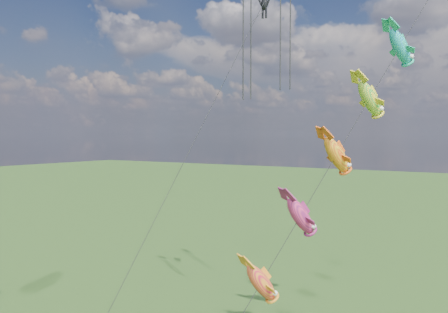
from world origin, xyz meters
The scene contains 2 objects.
fish_windsock_rig centered at (17.62, 3.38, 11.25)m, with size 7.16×14.37×20.08m.
parafoil_rig centered at (11.15, 7.70, 19.89)m, with size 3.31×17.45×23.88m.
Camera 1 is at (26.25, -19.75, 12.32)m, focal length 40.00 mm.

